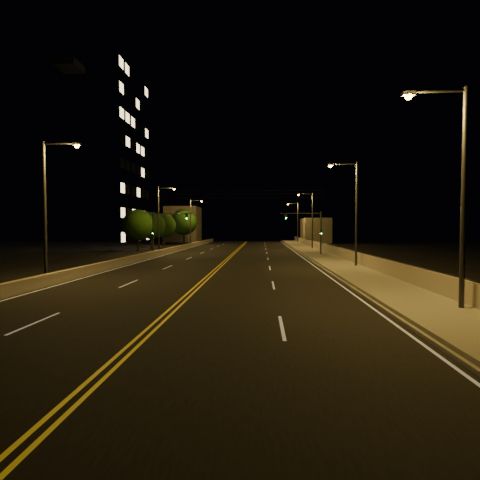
# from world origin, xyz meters

# --- Properties ---
(ground) EXTENTS (160.00, 160.00, 0.00)m
(ground) POSITION_xyz_m (0.00, 0.00, 0.00)
(ground) COLOR black
(ground) RESTS_ON ground
(road) EXTENTS (18.00, 120.00, 0.02)m
(road) POSITION_xyz_m (0.00, 20.00, 0.01)
(road) COLOR black
(road) RESTS_ON ground
(sidewalk) EXTENTS (3.60, 120.00, 0.30)m
(sidewalk) POSITION_xyz_m (10.80, 20.00, 0.15)
(sidewalk) COLOR gray
(sidewalk) RESTS_ON ground
(curb) EXTENTS (0.14, 120.00, 0.15)m
(curb) POSITION_xyz_m (8.93, 20.00, 0.07)
(curb) COLOR gray
(curb) RESTS_ON ground
(parapet_wall) EXTENTS (0.30, 120.00, 1.00)m
(parapet_wall) POSITION_xyz_m (12.45, 20.00, 0.80)
(parapet_wall) COLOR gray
(parapet_wall) RESTS_ON sidewalk
(jersey_barrier) EXTENTS (0.45, 120.00, 0.72)m
(jersey_barrier) POSITION_xyz_m (-9.09, 20.00, 0.36)
(jersey_barrier) COLOR gray
(jersey_barrier) RESTS_ON ground
(distant_building_right) EXTENTS (6.00, 10.00, 5.76)m
(distant_building_right) POSITION_xyz_m (16.50, 72.84, 2.88)
(distant_building_right) COLOR gray
(distant_building_right) RESTS_ON ground
(distant_building_left) EXTENTS (8.00, 8.00, 8.79)m
(distant_building_left) POSITION_xyz_m (-16.00, 76.06, 4.40)
(distant_building_left) COLOR gray
(distant_building_left) RESTS_ON ground
(parapet_rail) EXTENTS (0.06, 120.00, 0.06)m
(parapet_rail) POSITION_xyz_m (12.45, 20.00, 1.33)
(parapet_rail) COLOR black
(parapet_rail) RESTS_ON parapet_wall
(lane_markings) EXTENTS (17.32, 116.00, 0.00)m
(lane_markings) POSITION_xyz_m (0.00, 19.93, 0.02)
(lane_markings) COLOR silver
(lane_markings) RESTS_ON road
(streetlight_0) EXTENTS (2.55, 0.28, 9.05)m
(streetlight_0) POSITION_xyz_m (11.52, 3.74, 5.23)
(streetlight_0) COLOR #2D2D33
(streetlight_0) RESTS_ON ground
(streetlight_1) EXTENTS (2.55, 0.28, 9.05)m
(streetlight_1) POSITION_xyz_m (11.52, 19.35, 5.23)
(streetlight_1) COLOR #2D2D33
(streetlight_1) RESTS_ON ground
(streetlight_2) EXTENTS (2.55, 0.28, 9.05)m
(streetlight_2) POSITION_xyz_m (11.52, 44.87, 5.23)
(streetlight_2) COLOR #2D2D33
(streetlight_2) RESTS_ON ground
(streetlight_3) EXTENTS (2.55, 0.28, 9.05)m
(streetlight_3) POSITION_xyz_m (11.52, 66.92, 5.23)
(streetlight_3) COLOR #2D2D33
(streetlight_3) RESTS_ON ground
(streetlight_4) EXTENTS (2.55, 0.28, 9.05)m
(streetlight_4) POSITION_xyz_m (-9.92, 11.00, 5.23)
(streetlight_4) COLOR #2D2D33
(streetlight_4) RESTS_ON ground
(streetlight_5) EXTENTS (2.55, 0.28, 9.05)m
(streetlight_5) POSITION_xyz_m (-9.92, 35.75, 5.23)
(streetlight_5) COLOR #2D2D33
(streetlight_5) RESTS_ON ground
(streetlight_6) EXTENTS (2.55, 0.28, 9.05)m
(streetlight_6) POSITION_xyz_m (-9.92, 56.97, 5.23)
(streetlight_6) COLOR #2D2D33
(streetlight_6) RESTS_ON ground
(traffic_signal_right) EXTENTS (5.11, 0.31, 5.48)m
(traffic_signal_right) POSITION_xyz_m (9.93, 32.15, 3.52)
(traffic_signal_right) COLOR #2D2D33
(traffic_signal_right) RESTS_ON ground
(traffic_signal_left) EXTENTS (5.11, 0.31, 5.48)m
(traffic_signal_left) POSITION_xyz_m (-8.73, 32.15, 3.52)
(traffic_signal_left) COLOR #2D2D33
(traffic_signal_left) RESTS_ON ground
(overhead_wires) EXTENTS (22.00, 0.03, 0.83)m
(overhead_wires) POSITION_xyz_m (0.00, 29.50, 7.40)
(overhead_wires) COLOR black
(building_tower) EXTENTS (24.00, 15.00, 32.87)m
(building_tower) POSITION_xyz_m (-30.47, 49.95, 15.86)
(building_tower) COLOR gray
(building_tower) RESTS_ON ground
(tree_0) EXTENTS (4.59, 4.59, 6.22)m
(tree_0) POSITION_xyz_m (-14.40, 39.59, 3.92)
(tree_0) COLOR black
(tree_0) RESTS_ON ground
(tree_1) EXTENTS (4.56, 4.56, 6.18)m
(tree_1) POSITION_xyz_m (-14.73, 46.74, 3.89)
(tree_1) COLOR black
(tree_1) RESTS_ON ground
(tree_2) EXTENTS (4.65, 4.65, 6.31)m
(tree_2) POSITION_xyz_m (-14.89, 54.51, 3.97)
(tree_2) COLOR black
(tree_2) RESTS_ON ground
(tree_3) EXTENTS (5.53, 5.53, 7.50)m
(tree_3) POSITION_xyz_m (-12.52, 61.42, 4.72)
(tree_3) COLOR black
(tree_3) RESTS_ON ground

